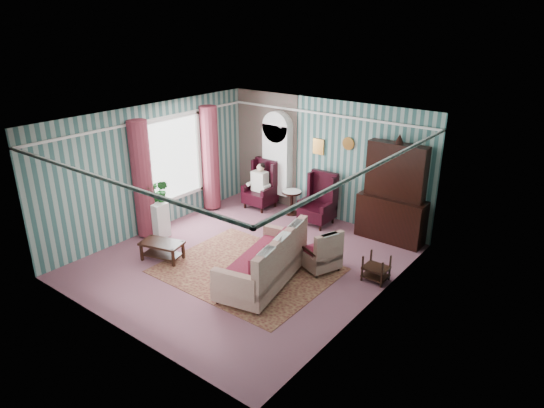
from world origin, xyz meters
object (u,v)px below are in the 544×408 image
Objects in this scene: plant_stand at (156,219)px; sofa at (262,259)px; dresser_hutch at (394,190)px; wingback_right at (317,200)px; wingback_left at (260,185)px; coffee_table at (162,251)px; round_side_table at (292,203)px; floral_armchair at (320,246)px; bookcase at (277,164)px; seated_woman at (260,186)px; nest_table at (376,268)px.

plant_stand is 0.37× the size of sofa.
dresser_hutch is 1.89× the size of wingback_right.
dresser_hutch is 3.55m from wingback_left.
coffee_table is at bearing 90.84° from sofa.
wingback_right is 1.47× the size of coffee_table.
floral_armchair is (2.09, -1.97, 0.19)m from round_side_table.
sofa is 1.26m from floral_armchair.
wingback_left and wingback_right have the same top height.
floral_armchair is at bearing -38.28° from sofa.
floral_armchair is (3.79, 0.93, 0.09)m from plant_stand.
plant_stand is at bearing -108.49° from bookcase.
wingback_left is 3.49m from coffee_table.
wingback_left is (-3.50, -0.27, -0.55)m from dresser_hutch.
dresser_hutch is at bearing 48.69° from coffee_table.
coffee_table is (-0.03, -3.85, -0.92)m from bookcase.
bookcase reaches higher than plant_stand.
seated_woman is 3.50m from floral_armchair.
floral_armchair is 3.23m from coffee_table.
seated_woman is at bearing 79.99° from floral_armchair.
coffee_table is (0.22, -3.46, -0.43)m from wingback_left.
wingback_left is 4.37m from nest_table.
coffee_table is at bearing -86.32° from seated_woman.
coffee_table is at bearing -100.63° from round_side_table.
wingback_right reaches higher than floral_armchair.
dresser_hutch reaches higher than bookcase.
floral_armchair is at bearing -55.72° from wingback_right.
round_side_table is 3.60m from nest_table.
seated_woman is at bearing 180.00° from wingback_right.
wingback_left is 2.87m from plant_stand.
dresser_hutch is 5.31m from plant_stand.
bookcase is 4.37m from nest_table.
round_side_table is 1.11× the size of nest_table.
wingback_right is at bearing 55.59° from floral_armchair.
wingback_left reaches higher than sofa.
floral_armchair is (2.99, -1.82, -0.10)m from seated_woman.
wingback_right is at bearing 0.00° from seated_woman.
floral_armchair is at bearing 13.80° from plant_stand.
round_side_table is (0.90, 0.15, -0.29)m from seated_woman.
wingback_right is (-1.75, -0.27, -0.55)m from dresser_hutch.
bookcase reaches higher than floral_armchair.
seated_woman is at bearing 73.78° from plant_stand.
wingback_right is 2.08× the size of round_side_table.
round_side_table reaches higher than nest_table.
dresser_hutch is 3.56m from seated_woman.
round_side_table is (0.90, 0.15, -0.33)m from wingback_left.
plant_stand is 1.26m from coffee_table.
seated_woman is (-1.75, 0.00, -0.04)m from wingback_right.
wingback_right is at bearing 66.18° from coffee_table.
wingback_right is 0.58× the size of sofa.
seated_woman reaches higher than coffee_table.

